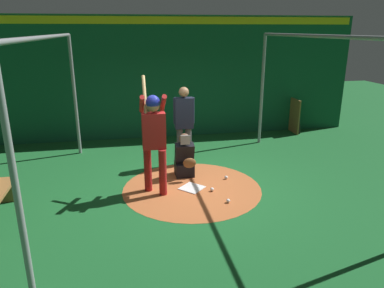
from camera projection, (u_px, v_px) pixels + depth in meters
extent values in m
plane|color=#195B28|center=(192.00, 188.00, 7.28)|extent=(27.33, 27.33, 0.00)
cylinder|color=#B76033|center=(192.00, 188.00, 7.28)|extent=(2.80, 2.80, 0.01)
cube|color=white|center=(192.00, 188.00, 7.28)|extent=(0.59, 0.59, 0.01)
cylinder|color=maroon|center=(163.00, 173.00, 6.88)|extent=(0.15, 0.15, 0.92)
cylinder|color=maroon|center=(148.00, 169.00, 7.06)|extent=(0.15, 0.15, 0.92)
cube|color=#B21E1E|center=(154.00, 131.00, 6.72)|extent=(0.22, 0.44, 0.69)
cylinder|color=#B21E1E|center=(163.00, 103.00, 6.70)|extent=(0.55, 0.09, 0.43)
cylinder|color=#B21E1E|center=(142.00, 104.00, 6.63)|extent=(0.55, 0.09, 0.43)
sphere|color=#9E704C|center=(153.00, 106.00, 6.58)|extent=(0.24, 0.24, 0.24)
sphere|color=navy|center=(153.00, 102.00, 6.56)|extent=(0.27, 0.27, 0.27)
cylinder|color=tan|center=(145.00, 96.00, 6.72)|extent=(0.54, 0.06, 0.73)
cube|color=black|center=(184.00, 169.00, 7.91)|extent=(0.40, 0.40, 0.30)
cube|color=black|center=(184.00, 153.00, 7.75)|extent=(0.31, 0.40, 0.49)
sphere|color=brown|center=(184.00, 139.00, 7.63)|extent=(0.23, 0.23, 0.23)
cube|color=gray|center=(185.00, 140.00, 7.54)|extent=(0.03, 0.20, 0.20)
ellipsoid|color=brown|center=(190.00, 163.00, 7.54)|extent=(0.12, 0.28, 0.22)
cylinder|color=#4C4C51|center=(188.00, 146.00, 8.47)|extent=(0.15, 0.15, 0.90)
cylinder|color=#4C4C51|center=(180.00, 147.00, 8.43)|extent=(0.15, 0.15, 0.90)
cube|color=#1E2338|center=(184.00, 113.00, 8.21)|extent=(0.22, 0.42, 0.71)
cylinder|color=#1E2338|center=(193.00, 110.00, 8.22)|extent=(0.09, 0.09, 0.60)
cylinder|color=#1E2338|center=(175.00, 111.00, 8.15)|extent=(0.09, 0.09, 0.60)
sphere|color=#9E704C|center=(184.00, 92.00, 8.06)|extent=(0.23, 0.23, 0.23)
cube|color=#145133|center=(167.00, 78.00, 10.39)|extent=(0.20, 11.33, 3.47)
cube|color=yellow|center=(166.00, 20.00, 9.80)|extent=(0.03, 11.10, 0.20)
cylinder|color=gray|center=(75.00, 97.00, 8.91)|extent=(0.08, 0.08, 2.96)
cylinder|color=gray|center=(15.00, 185.00, 3.87)|extent=(0.08, 0.08, 2.96)
cylinder|color=gray|center=(262.00, 91.00, 9.79)|extent=(0.08, 0.08, 2.96)
cylinder|color=gray|center=(46.00, 37.00, 5.94)|extent=(5.39, 0.07, 0.07)
cylinder|color=gray|center=(319.00, 36.00, 6.81)|extent=(5.39, 0.07, 0.07)
cube|color=olive|center=(292.00, 115.00, 11.22)|extent=(0.94, 0.04, 1.05)
cylinder|color=black|center=(289.00, 115.00, 11.61)|extent=(0.06, 0.16, 0.88)
cylinder|color=black|center=(290.00, 115.00, 11.49)|extent=(0.06, 0.18, 0.90)
cylinder|color=olive|center=(292.00, 117.00, 11.39)|extent=(0.06, 0.19, 0.85)
cylinder|color=olive|center=(294.00, 117.00, 11.27)|extent=(0.06, 0.15, 0.89)
cylinder|color=tan|center=(295.00, 119.00, 11.17)|extent=(0.06, 0.16, 0.83)
cylinder|color=tan|center=(297.00, 120.00, 11.05)|extent=(0.06, 0.12, 0.85)
cylinder|color=black|center=(299.00, 120.00, 10.93)|extent=(0.06, 0.16, 0.88)
cube|color=olive|center=(7.00, 192.00, 6.67)|extent=(0.08, 0.32, 0.40)
sphere|color=white|center=(228.00, 201.00, 6.66)|extent=(0.07, 0.07, 0.07)
sphere|color=white|center=(212.00, 189.00, 7.14)|extent=(0.07, 0.07, 0.07)
sphere|color=white|center=(226.00, 177.00, 7.72)|extent=(0.07, 0.07, 0.07)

